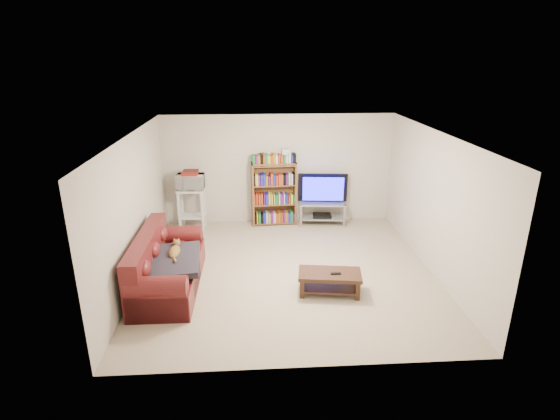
{
  "coord_description": "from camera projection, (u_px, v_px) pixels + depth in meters",
  "views": [
    {
      "loc": [
        -0.56,
        -6.82,
        3.58
      ],
      "look_at": [
        -0.1,
        0.4,
        1.0
      ],
      "focal_mm": 28.0,
      "sensor_mm": 36.0,
      "label": 1
    }
  ],
  "objects": [
    {
      "name": "shelf_clutter",
      "position": [
        278.0,
        158.0,
        9.32
      ],
      "size": [
        0.72,
        0.26,
        0.28
      ],
      "rotation": [
        0.0,
        0.0,
        0.07
      ],
      "color": "silver",
      "rests_on": "bookshelf"
    },
    {
      "name": "game_boxes",
      "position": [
        190.0,
        174.0,
        9.08
      ],
      "size": [
        0.34,
        0.3,
        0.05
      ],
      "primitive_type": "cube",
      "rotation": [
        0.0,
        0.0,
        -0.04
      ],
      "color": "maroon",
      "rests_on": "microwave"
    },
    {
      "name": "ceiling",
      "position": [
        288.0,
        134.0,
        6.84
      ],
      "size": [
        5.0,
        5.0,
        0.0
      ],
      "primitive_type": "plane",
      "rotation": [
        3.14,
        0.0,
        0.0
      ],
      "color": "white",
      "rests_on": "ground"
    },
    {
      "name": "tv_stand",
      "position": [
        322.0,
        209.0,
        9.68
      ],
      "size": [
        1.05,
        0.55,
        0.5
      ],
      "rotation": [
        0.0,
        0.0,
        -0.1
      ],
      "color": "#999EA3",
      "rests_on": "floor"
    },
    {
      "name": "remote",
      "position": [
        336.0,
        273.0,
        6.79
      ],
      "size": [
        0.16,
        0.05,
        0.02
      ],
      "primitive_type": "cube",
      "rotation": [
        0.0,
        0.0,
        0.01
      ],
      "color": "black",
      "rests_on": "coffee_table"
    },
    {
      "name": "floor",
      "position": [
        287.0,
        271.0,
        7.64
      ],
      "size": [
        5.0,
        5.0,
        0.0
      ],
      "primitive_type": "plane",
      "color": "#BEAA8D",
      "rests_on": "ground"
    },
    {
      "name": "sofa",
      "position": [
        164.0,
        269.0,
        7.03
      ],
      "size": [
        0.93,
        2.13,
        0.91
      ],
      "rotation": [
        0.0,
        0.0,
        -0.0
      ],
      "color": "#5A1718",
      "rests_on": "floor"
    },
    {
      "name": "wall_back",
      "position": [
        278.0,
        169.0,
        9.59
      ],
      "size": [
        5.0,
        0.0,
        5.0
      ],
      "primitive_type": "plane",
      "rotation": [
        1.57,
        0.0,
        0.0
      ],
      "color": "beige",
      "rests_on": "ground"
    },
    {
      "name": "microwave",
      "position": [
        190.0,
        182.0,
        9.14
      ],
      "size": [
        0.58,
        0.4,
        0.31
      ],
      "primitive_type": "imported",
      "rotation": [
        0.0,
        0.0,
        -0.04
      ],
      "color": "silver",
      "rests_on": "microwave_stand"
    },
    {
      "name": "coffee_table",
      "position": [
        330.0,
        279.0,
        6.88
      ],
      "size": [
        1.04,
        0.62,
        0.36
      ],
      "rotation": [
        0.0,
        0.0,
        -0.14
      ],
      "color": "#351F12",
      "rests_on": "floor"
    },
    {
      "name": "dvd_player",
      "position": [
        322.0,
        216.0,
        9.74
      ],
      "size": [
        0.43,
        0.32,
        0.06
      ],
      "primitive_type": "cube",
      "rotation": [
        0.0,
        0.0,
        -0.1
      ],
      "color": "black",
      "rests_on": "tv_stand"
    },
    {
      "name": "wall_front",
      "position": [
        305.0,
        280.0,
        4.89
      ],
      "size": [
        5.0,
        0.0,
        5.0
      ],
      "primitive_type": "plane",
      "rotation": [
        -1.57,
        0.0,
        0.0
      ],
      "color": "beige",
      "rests_on": "ground"
    },
    {
      "name": "blanket",
      "position": [
        173.0,
        261.0,
        6.83
      ],
      "size": [
        0.91,
        1.13,
        0.19
      ],
      "primitive_type": "cube",
      "rotation": [
        0.05,
        -0.04,
        0.08
      ],
      "color": "#29252E",
      "rests_on": "sofa"
    },
    {
      "name": "microwave_stand",
      "position": [
        192.0,
        204.0,
        9.3
      ],
      "size": [
        0.59,
        0.44,
        0.91
      ],
      "rotation": [
        0.0,
        0.0,
        -0.04
      ],
      "color": "silver",
      "rests_on": "floor"
    },
    {
      "name": "cat",
      "position": [
        174.0,
        252.0,
        6.99
      ],
      "size": [
        0.23,
        0.58,
        0.17
      ],
      "primitive_type": null,
      "rotation": [
        0.0,
        0.0,
        -0.0
      ],
      "color": "brown",
      "rests_on": "sofa"
    },
    {
      "name": "television",
      "position": [
        323.0,
        189.0,
        9.52
      ],
      "size": [
        1.09,
        0.25,
        0.63
      ],
      "primitive_type": "imported",
      "rotation": [
        0.0,
        0.0,
        3.04
      ],
      "color": "black",
      "rests_on": "tv_stand"
    },
    {
      "name": "wall_right",
      "position": [
        434.0,
        204.0,
        7.39
      ],
      "size": [
        0.0,
        5.0,
        5.0
      ],
      "primitive_type": "plane",
      "rotation": [
        1.57,
        0.0,
        -1.57
      ],
      "color": "beige",
      "rests_on": "ground"
    },
    {
      "name": "wall_left",
      "position": [
        134.0,
        210.0,
        7.09
      ],
      "size": [
        0.0,
        5.0,
        5.0
      ],
      "primitive_type": "plane",
      "rotation": [
        1.57,
        0.0,
        1.57
      ],
      "color": "beige",
      "rests_on": "ground"
    },
    {
      "name": "bookshelf",
      "position": [
        274.0,
        193.0,
        9.56
      ],
      "size": [
        0.99,
        0.37,
        1.4
      ],
      "rotation": [
        0.0,
        0.0,
        0.07
      ],
      "color": "brown",
      "rests_on": "floor"
    }
  ]
}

